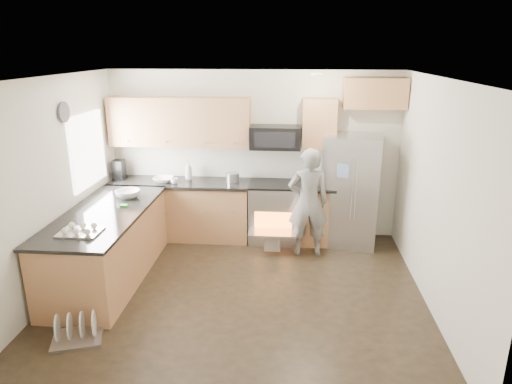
# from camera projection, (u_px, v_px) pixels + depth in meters

# --- Properties ---
(ground) EXTENTS (4.50, 4.50, 0.00)m
(ground) POSITION_uv_depth(u_px,v_px,m) (240.00, 292.00, 5.68)
(ground) COLOR black
(ground) RESTS_ON ground
(room_shell) EXTENTS (4.54, 4.04, 2.62)m
(room_shell) POSITION_uv_depth(u_px,v_px,m) (235.00, 161.00, 5.19)
(room_shell) COLOR beige
(room_shell) RESTS_ON ground
(back_cabinet_run) EXTENTS (4.45, 0.64, 2.50)m
(back_cabinet_run) POSITION_uv_depth(u_px,v_px,m) (215.00, 179.00, 7.09)
(back_cabinet_run) COLOR #A67042
(back_cabinet_run) RESTS_ON ground
(peninsula) EXTENTS (0.96, 2.36, 1.03)m
(peninsula) POSITION_uv_depth(u_px,v_px,m) (108.00, 245.00, 5.91)
(peninsula) COLOR #A67042
(peninsula) RESTS_ON ground
(stove_range) EXTENTS (0.76, 0.97, 1.79)m
(stove_range) POSITION_uv_depth(u_px,v_px,m) (274.00, 199.00, 7.05)
(stove_range) COLOR #B7B7BC
(stove_range) RESTS_ON ground
(refrigerator) EXTENTS (0.93, 0.78, 1.69)m
(refrigerator) POSITION_uv_depth(u_px,v_px,m) (350.00, 191.00, 6.89)
(refrigerator) COLOR #B7B7BC
(refrigerator) RESTS_ON ground
(person) EXTENTS (0.61, 0.42, 1.60)m
(person) POSITION_uv_depth(u_px,v_px,m) (308.00, 203.00, 6.51)
(person) COLOR gray
(person) RESTS_ON ground
(dish_rack) EXTENTS (0.59, 0.53, 0.31)m
(dish_rack) POSITION_uv_depth(u_px,v_px,m) (77.00, 333.00, 4.74)
(dish_rack) COLOR #B7B7BC
(dish_rack) RESTS_ON ground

